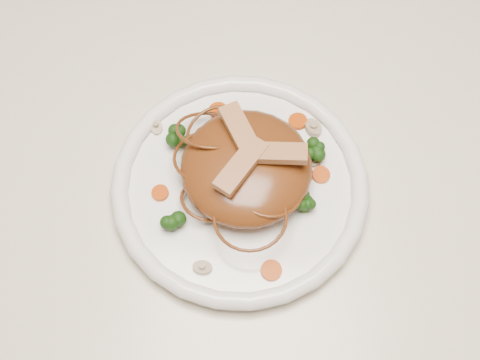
# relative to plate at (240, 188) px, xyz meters

# --- Properties ---
(ground) EXTENTS (4.00, 4.00, 0.00)m
(ground) POSITION_rel_plate_xyz_m (0.02, -0.02, -0.76)
(ground) COLOR brown
(ground) RESTS_ON ground
(table) EXTENTS (1.20, 0.80, 0.75)m
(table) POSITION_rel_plate_xyz_m (0.02, -0.02, -0.11)
(table) COLOR beige
(table) RESTS_ON ground
(plate) EXTENTS (0.36, 0.36, 0.02)m
(plate) POSITION_rel_plate_xyz_m (0.00, 0.00, 0.00)
(plate) COLOR white
(plate) RESTS_ON table
(noodle_mound) EXTENTS (0.17, 0.17, 0.05)m
(noodle_mound) POSITION_rel_plate_xyz_m (0.01, 0.01, 0.04)
(noodle_mound) COLOR #5B2F11
(noodle_mound) RESTS_ON plate
(chicken_a) EXTENTS (0.07, 0.03, 0.01)m
(chicken_a) POSITION_rel_plate_xyz_m (0.04, 0.02, 0.07)
(chicken_a) COLOR tan
(chicken_a) RESTS_ON noodle_mound
(chicken_b) EXTENTS (0.06, 0.07, 0.01)m
(chicken_b) POSITION_rel_plate_xyz_m (-0.01, 0.04, 0.07)
(chicken_b) COLOR tan
(chicken_b) RESTS_ON noodle_mound
(chicken_c) EXTENTS (0.05, 0.07, 0.01)m
(chicken_c) POSITION_rel_plate_xyz_m (0.00, -0.00, 0.07)
(chicken_c) COLOR tan
(chicken_c) RESTS_ON noodle_mound
(broccoli_0) EXTENTS (0.03, 0.03, 0.03)m
(broccoli_0) POSITION_rel_plate_xyz_m (0.08, 0.05, 0.02)
(broccoli_0) COLOR #16400D
(broccoli_0) RESTS_ON plate
(broccoli_1) EXTENTS (0.04, 0.04, 0.03)m
(broccoli_1) POSITION_rel_plate_xyz_m (-0.08, 0.04, 0.03)
(broccoli_1) COLOR #16400D
(broccoli_1) RESTS_ON plate
(broccoli_2) EXTENTS (0.02, 0.02, 0.03)m
(broccoli_2) POSITION_rel_plate_xyz_m (-0.06, -0.06, 0.02)
(broccoli_2) COLOR #16400D
(broccoli_2) RESTS_ON plate
(broccoli_3) EXTENTS (0.03, 0.03, 0.03)m
(broccoli_3) POSITION_rel_plate_xyz_m (0.08, -0.01, 0.02)
(broccoli_3) COLOR #16400D
(broccoli_3) RESTS_ON plate
(carrot_0) EXTENTS (0.03, 0.03, 0.00)m
(carrot_0) POSITION_rel_plate_xyz_m (0.05, 0.09, 0.01)
(carrot_0) COLOR #B53E06
(carrot_0) RESTS_ON plate
(carrot_1) EXTENTS (0.02, 0.02, 0.00)m
(carrot_1) POSITION_rel_plate_xyz_m (-0.09, -0.03, 0.01)
(carrot_1) COLOR #B53E06
(carrot_1) RESTS_ON plate
(carrot_2) EXTENTS (0.02, 0.02, 0.00)m
(carrot_2) POSITION_rel_plate_xyz_m (0.09, 0.03, 0.01)
(carrot_2) COLOR #B53E06
(carrot_2) RESTS_ON plate
(carrot_3) EXTENTS (0.03, 0.03, 0.00)m
(carrot_3) POSITION_rel_plate_xyz_m (-0.04, 0.09, 0.01)
(carrot_3) COLOR #B53E06
(carrot_3) RESTS_ON plate
(carrot_4) EXTENTS (0.03, 0.03, 0.00)m
(carrot_4) POSITION_rel_plate_xyz_m (0.05, -0.09, 0.01)
(carrot_4) COLOR #B53E06
(carrot_4) RESTS_ON plate
(mushroom_0) EXTENTS (0.02, 0.02, 0.01)m
(mushroom_0) POSITION_rel_plate_xyz_m (-0.02, -0.10, 0.01)
(mushroom_0) COLOR beige
(mushroom_0) RESTS_ON plate
(mushroom_1) EXTENTS (0.04, 0.04, 0.01)m
(mushroom_1) POSITION_rel_plate_xyz_m (0.08, 0.05, 0.01)
(mushroom_1) COLOR beige
(mushroom_1) RESTS_ON plate
(mushroom_2) EXTENTS (0.03, 0.03, 0.01)m
(mushroom_2) POSITION_rel_plate_xyz_m (-0.11, 0.06, 0.01)
(mushroom_2) COLOR beige
(mushroom_2) RESTS_ON plate
(mushroom_3) EXTENTS (0.04, 0.04, 0.01)m
(mushroom_3) POSITION_rel_plate_xyz_m (0.07, 0.09, 0.01)
(mushroom_3) COLOR beige
(mushroom_3) RESTS_ON plate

